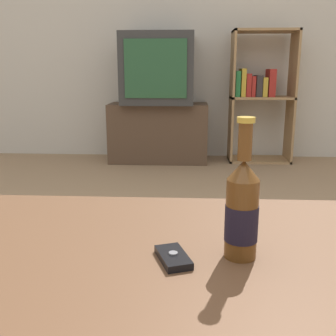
{
  "coord_description": "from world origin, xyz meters",
  "views": [
    {
      "loc": [
        0.09,
        -0.75,
        0.8
      ],
      "look_at": [
        0.04,
        0.25,
        0.55
      ],
      "focal_mm": 42.0,
      "sensor_mm": 36.0,
      "label": 1
    }
  ],
  "objects": [
    {
      "name": "tv_stand",
      "position": [
        -0.18,
        2.76,
        0.26
      ],
      "size": [
        0.87,
        0.39,
        0.52
      ],
      "color": "#4C3828",
      "rests_on": "ground_plane"
    },
    {
      "name": "coffee_table",
      "position": [
        0.0,
        0.0,
        0.38
      ],
      "size": [
        1.25,
        0.62,
        0.45
      ],
      "color": "brown",
      "rests_on": "ground_plane"
    },
    {
      "name": "beer_bottle",
      "position": [
        0.2,
        -0.05,
        0.54
      ],
      "size": [
        0.06,
        0.06,
        0.27
      ],
      "color": "#563314",
      "rests_on": "coffee_table"
    },
    {
      "name": "back_wall",
      "position": [
        0.0,
        3.02,
        1.3
      ],
      "size": [
        8.0,
        0.05,
        2.6
      ],
      "color": "beige",
      "rests_on": "ground_plane"
    },
    {
      "name": "bookshelf",
      "position": [
        0.71,
        2.81,
        0.61
      ],
      "size": [
        0.54,
        0.3,
        1.14
      ],
      "color": "#99754C",
      "rests_on": "ground_plane"
    },
    {
      "name": "cell_phone",
      "position": [
        0.07,
        -0.07,
        0.46
      ],
      "size": [
        0.08,
        0.1,
        0.02
      ],
      "rotation": [
        0.0,
        0.0,
        0.35
      ],
      "color": "black",
      "rests_on": "coffee_table"
    },
    {
      "name": "television",
      "position": [
        -0.18,
        2.75,
        0.81
      ],
      "size": [
        0.61,
        0.56,
        0.59
      ],
      "color": "#2D2D2D",
      "rests_on": "tv_stand"
    }
  ]
}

